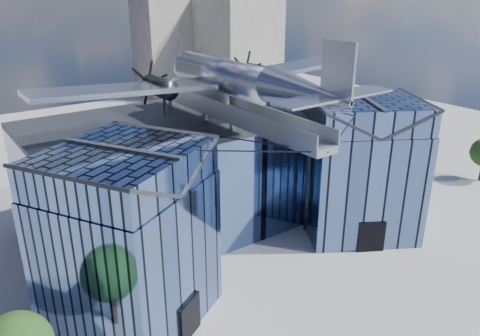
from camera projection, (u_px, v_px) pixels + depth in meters
ground_plane at (255, 259)px, 37.21m from camera, size 120.00×120.00×0.00m
museum at (214, 173)px, 39.57m from camera, size 32.88×24.50×17.60m
bg_towers at (66, 56)px, 72.49m from camera, size 77.00×24.50×26.00m
tree_side_e at (392, 143)px, 53.47m from camera, size 3.38×3.38×5.21m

